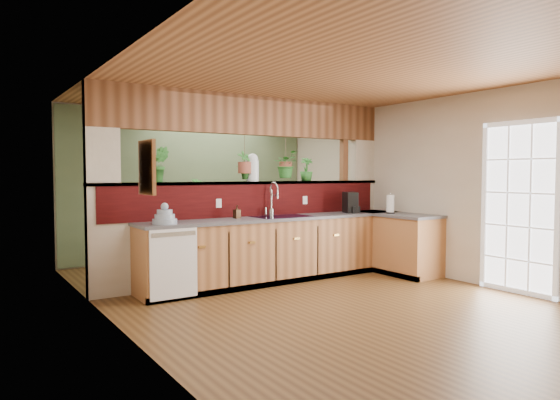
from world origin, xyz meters
TOP-DOWN VIEW (x-y plane):
  - ground at (0.00, 0.00)m, footprint 4.60×7.00m
  - ceiling at (0.00, 0.00)m, footprint 4.60×7.00m
  - wall_back at (0.00, 3.50)m, footprint 4.60×0.02m
  - wall_left at (-2.30, 0.00)m, footprint 0.02×7.00m
  - wall_right at (2.30, 0.00)m, footprint 0.02×7.00m
  - pass_through_partition at (0.03, 1.35)m, footprint 4.60×0.21m
  - pass_through_ledge at (0.00, 1.35)m, footprint 4.60×0.21m
  - header_beam at (0.00, 1.35)m, footprint 4.60×0.15m
  - sage_backwall at (0.00, 3.48)m, footprint 4.55×0.02m
  - countertop at (0.84, 0.87)m, footprint 4.14×1.52m
  - dishwasher at (-1.48, 0.66)m, footprint 0.58×0.03m
  - navy_sink at (0.25, 0.98)m, footprint 0.82×0.50m
  - french_door at (2.27, -1.30)m, footprint 0.06×1.02m
  - framed_print at (-2.27, -0.80)m, footprint 0.04×0.35m
  - faucet at (0.19, 1.13)m, footprint 0.21×0.21m
  - dish_stack at (-1.51, 0.86)m, footprint 0.29×0.29m
  - soap_dispenser at (-0.42, 1.07)m, footprint 0.09×0.09m
  - coffee_maker at (1.49, 0.94)m, footprint 0.17×0.29m
  - paper_towel at (1.92, 0.53)m, footprint 0.14×0.14m
  - glass_jar at (-0.01, 1.35)m, footprint 0.18×0.18m
  - ledge_plant_left at (-1.39, 1.35)m, footprint 0.30×0.27m
  - ledge_plant_right at (0.95, 1.35)m, footprint 0.26×0.26m
  - hanging_plant_a at (-0.14, 1.35)m, footprint 0.22×0.19m
  - hanging_plant_b at (0.56, 1.35)m, footprint 0.46×0.44m
  - shelving_console at (-0.38, 3.25)m, footprint 1.37×0.70m
  - shelf_plant_a at (-0.90, 3.25)m, footprint 0.23×0.17m
  - shelf_plant_b at (-0.02, 3.25)m, footprint 0.30×0.30m
  - floor_plant at (0.44, 2.75)m, footprint 0.88×0.83m

SIDE VIEW (x-z plane):
  - ground at x=0.00m, z-range -0.01..0.01m
  - floor_plant at x=0.44m, z-range 0.00..0.78m
  - countertop at x=0.84m, z-range 0.00..0.90m
  - dishwasher at x=-1.48m, z-range 0.05..0.87m
  - shelving_console at x=-0.38m, z-range 0.06..0.94m
  - navy_sink at x=0.25m, z-range 0.73..0.91m
  - dish_stack at x=-1.51m, z-range 0.85..1.11m
  - soap_dispenser at x=-0.42m, z-range 0.90..1.08m
  - paper_towel at x=1.92m, z-range 0.89..1.19m
  - coffee_maker at x=1.49m, z-range 0.89..1.21m
  - french_door at x=2.27m, z-range -0.03..2.13m
  - shelf_plant_a at x=-0.90m, z-range 0.94..1.35m
  - faucet at x=0.19m, z-range 0.92..1.40m
  - shelf_plant_b at x=-0.02m, z-range 0.94..1.41m
  - pass_through_partition at x=0.03m, z-range -0.11..2.49m
  - wall_back at x=0.00m, z-range 0.00..2.60m
  - wall_left at x=-2.30m, z-range 0.00..2.60m
  - wall_right at x=2.30m, z-range 0.00..2.60m
  - sage_backwall at x=0.00m, z-range 0.02..2.58m
  - pass_through_ledge at x=0.00m, z-range 1.35..1.39m
  - framed_print at x=-2.27m, z-range 1.32..1.78m
  - ledge_plant_right at x=0.95m, z-range 1.39..1.75m
  - glass_jar at x=-0.01m, z-range 1.39..1.79m
  - ledge_plant_left at x=-1.39m, z-range 1.39..1.85m
  - hanging_plant_a at x=-0.14m, z-range 1.48..2.02m
  - hanging_plant_b at x=0.56m, z-range 1.55..2.08m
  - header_beam at x=0.00m, z-range 2.05..2.60m
  - ceiling at x=0.00m, z-range 2.60..2.60m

